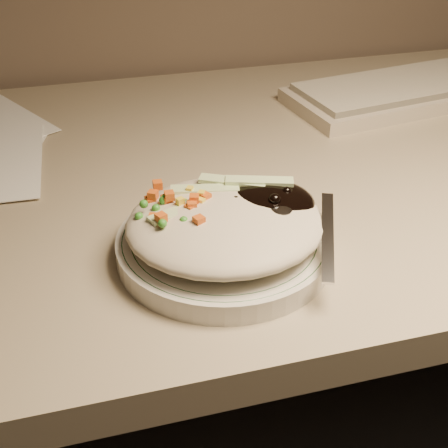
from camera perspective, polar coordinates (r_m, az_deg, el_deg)
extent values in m
cube|color=gray|center=(0.80, 0.47, 4.34)|extent=(1.40, 0.70, 0.04)
cylinder|color=silver|center=(0.62, 0.00, -2.04)|extent=(0.21, 0.21, 0.02)
torus|color=#144723|center=(0.61, 0.00, -1.27)|extent=(0.20, 0.20, 0.00)
torus|color=#144723|center=(0.61, 0.00, -1.27)|extent=(0.18, 0.18, 0.00)
ellipsoid|color=#B9AE96|center=(0.60, 0.13, 0.09)|extent=(0.19, 0.18, 0.04)
ellipsoid|color=black|center=(0.62, 3.79, 1.79)|extent=(0.10, 0.09, 0.03)
ellipsoid|color=orange|center=(0.60, -4.51, 0.62)|extent=(0.08, 0.08, 0.02)
sphere|color=black|center=(0.60, 1.09, 2.07)|extent=(0.01, 0.01, 0.01)
sphere|color=black|center=(0.62, 3.51, 2.70)|extent=(0.01, 0.01, 0.01)
sphere|color=black|center=(0.61, 5.75, 2.97)|extent=(0.01, 0.01, 0.01)
sphere|color=black|center=(0.63, 4.72, 3.01)|extent=(0.01, 0.01, 0.01)
sphere|color=black|center=(0.60, 4.65, 2.23)|extent=(0.01, 0.01, 0.01)
sphere|color=black|center=(0.61, 3.49, 2.35)|extent=(0.01, 0.01, 0.01)
sphere|color=black|center=(0.62, 4.15, 2.95)|extent=(0.01, 0.01, 0.01)
cube|color=#CB5316|center=(0.60, -5.02, 2.60)|extent=(0.01, 0.01, 0.01)
cube|color=#CB5316|center=(0.59, -3.08, 0.88)|extent=(0.01, 0.01, 0.01)
cube|color=#CB5316|center=(0.61, -6.52, 2.66)|extent=(0.01, 0.01, 0.01)
cube|color=#CB5316|center=(0.59, -2.74, 2.32)|extent=(0.01, 0.01, 0.01)
cube|color=#CB5316|center=(0.59, -2.94, 1.71)|extent=(0.01, 0.01, 0.01)
cube|color=#CB5316|center=(0.62, -6.73, 2.18)|extent=(0.01, 0.01, 0.01)
cube|color=#CB5316|center=(0.60, -5.26, 2.28)|extent=(0.01, 0.01, 0.01)
cube|color=#CB5316|center=(0.59, -3.09, 1.42)|extent=(0.01, 0.01, 0.01)
cube|color=#CB5316|center=(0.60, -1.72, 2.46)|extent=(0.01, 0.01, 0.01)
cube|color=#CB5316|center=(0.62, -6.09, 3.58)|extent=(0.01, 0.01, 0.01)
cube|color=#CB5316|center=(0.57, -5.78, 0.58)|extent=(0.01, 0.01, 0.01)
cube|color=#CB5316|center=(0.56, -2.31, 0.32)|extent=(0.01, 0.01, 0.01)
cube|color=#CB5316|center=(0.58, -6.45, 0.51)|extent=(0.01, 0.01, 0.01)
cube|color=#CB5316|center=(0.61, -6.59, 2.01)|extent=(0.01, 0.01, 0.01)
sphere|color=#388C28|center=(0.60, -3.17, 1.75)|extent=(0.01, 0.01, 0.01)
sphere|color=#388C28|center=(0.56, -5.65, 0.05)|extent=(0.01, 0.01, 0.01)
sphere|color=#388C28|center=(0.59, -6.24, 1.43)|extent=(0.01, 0.01, 0.01)
sphere|color=#388C28|center=(0.59, -7.35, 1.82)|extent=(0.01, 0.01, 0.01)
sphere|color=#388C28|center=(0.60, -3.55, 1.92)|extent=(0.01, 0.01, 0.01)
sphere|color=#388C28|center=(0.58, -2.24, 0.15)|extent=(0.01, 0.01, 0.01)
sphere|color=#388C28|center=(0.59, -4.50, 1.08)|extent=(0.01, 0.01, 0.01)
sphere|color=#388C28|center=(0.58, -4.79, -0.04)|extent=(0.01, 0.01, 0.01)
sphere|color=#388C28|center=(0.59, -7.77, 0.68)|extent=(0.01, 0.01, 0.01)
sphere|color=#388C28|center=(0.60, -5.39, 2.39)|extent=(0.01, 0.01, 0.01)
sphere|color=#388C28|center=(0.60, -5.57, 2.19)|extent=(0.01, 0.01, 0.01)
sphere|color=#388C28|center=(0.58, -5.90, 0.57)|extent=(0.01, 0.01, 0.01)
sphere|color=#388C28|center=(0.57, -3.70, 0.31)|extent=(0.01, 0.01, 0.01)
sphere|color=#388C28|center=(0.62, -1.76, 2.87)|extent=(0.01, 0.01, 0.01)
cube|color=yellow|center=(0.60, -3.67, 1.91)|extent=(0.01, 0.01, 0.01)
cube|color=yellow|center=(0.59, -2.12, 2.04)|extent=(0.01, 0.01, 0.01)
cube|color=yellow|center=(0.60, -4.74, 1.88)|extent=(0.01, 0.01, 0.01)
cube|color=yellow|center=(0.59, -4.03, 2.09)|extent=(0.01, 0.01, 0.01)
cube|color=yellow|center=(0.59, -4.44, 0.98)|extent=(0.01, 0.01, 0.01)
cube|color=yellow|center=(0.60, -2.07, 2.71)|extent=(0.01, 0.01, 0.01)
cube|color=yellow|center=(0.61, -3.14, 3.11)|extent=(0.01, 0.01, 0.01)
cube|color=yellow|center=(0.59, -3.54, 1.04)|extent=(0.01, 0.01, 0.01)
cube|color=#B2D18C|center=(0.62, -1.76, 3.20)|extent=(0.07, 0.03, 0.00)
cube|color=#B2D18C|center=(0.63, 0.79, 3.93)|extent=(0.07, 0.04, 0.00)
cube|color=#B2D18C|center=(0.59, -3.89, 1.26)|extent=(0.07, 0.04, 0.00)
cube|color=#B2D18C|center=(0.63, 3.26, 3.95)|extent=(0.07, 0.04, 0.00)
ellipsoid|color=silver|center=(0.60, 4.76, 1.44)|extent=(0.05, 0.06, 0.01)
cube|color=silver|center=(0.58, 9.46, -1.09)|extent=(0.05, 0.11, 0.03)
cube|color=#B7AA96|center=(1.05, 17.50, 11.57)|extent=(0.44, 0.21, 0.02)
cube|color=beige|center=(1.04, 17.64, 12.34)|extent=(0.41, 0.19, 0.01)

